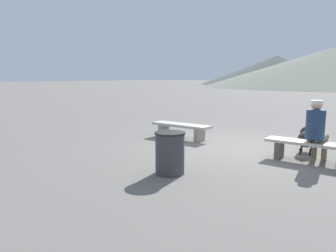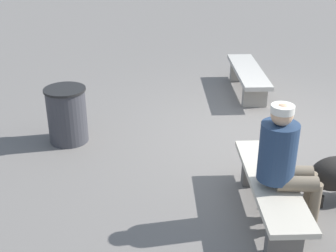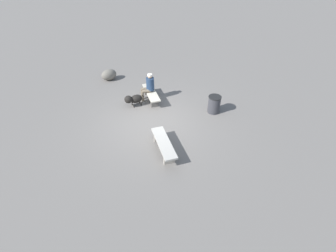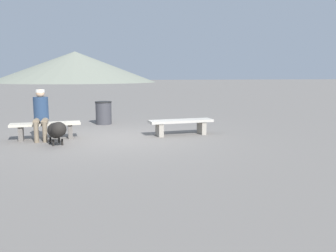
{
  "view_description": "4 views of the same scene",
  "coord_description": "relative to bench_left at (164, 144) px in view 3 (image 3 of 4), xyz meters",
  "views": [
    {
      "loc": [
        3.96,
        -6.81,
        1.73
      ],
      "look_at": [
        -1.55,
        -0.94,
        0.47
      ],
      "focal_mm": 34.17,
      "sensor_mm": 36.0,
      "label": 1
    },
    {
      "loc": [
        5.65,
        -1.05,
        2.85
      ],
      "look_at": [
        0.63,
        -1.36,
        0.47
      ],
      "focal_mm": 48.75,
      "sensor_mm": 36.0,
      "label": 2
    },
    {
      "loc": [
        -8.18,
        1.07,
        6.12
      ],
      "look_at": [
        -1.49,
        -0.37,
        0.86
      ],
      "focal_mm": 26.63,
      "sensor_mm": 36.0,
      "label": 3
    },
    {
      "loc": [
        0.55,
        8.87,
        1.63
      ],
      "look_at": [
        -1.06,
        1.55,
        0.52
      ],
      "focal_mm": 37.02,
      "sensor_mm": 36.0,
      "label": 4
    }
  ],
  "objects": [
    {
      "name": "dog",
      "position": [
        3.17,
        0.73,
        0.05
      ],
      "size": [
        0.53,
        0.89,
        0.58
      ],
      "rotation": [
        0.0,
        0.0,
        1.86
      ],
      "color": "black",
      "rests_on": "ground"
    },
    {
      "name": "boulder",
      "position": [
        6.01,
        1.74,
        -0.02
      ],
      "size": [
        0.83,
        0.96,
        0.57
      ],
      "primitive_type": "ellipsoid",
      "rotation": [
        0.0,
        0.0,
        0.4
      ],
      "color": "#6B665B",
      "rests_on": "ground"
    },
    {
      "name": "bench_left",
      "position": [
        0.0,
        0.0,
        0.0
      ],
      "size": [
        1.79,
        0.61,
        0.42
      ],
      "rotation": [
        0.0,
        0.0,
        0.1
      ],
      "color": "gray",
      "rests_on": "ground"
    },
    {
      "name": "ground",
      "position": [
        1.79,
        0.15,
        -0.33
      ],
      "size": [
        210.0,
        210.0,
        0.06
      ],
      "primitive_type": "cube",
      "color": "slate"
    },
    {
      "name": "seated_person",
      "position": [
        3.6,
        -0.03,
        0.43
      ],
      "size": [
        0.37,
        0.63,
        1.28
      ],
      "rotation": [
        0.0,
        0.0,
        0.04
      ],
      "color": "navy",
      "rests_on": "ground"
    },
    {
      "name": "bench_right",
      "position": [
        3.51,
        -0.11,
        0.01
      ],
      "size": [
        1.74,
        0.6,
        0.43
      ],
      "rotation": [
        0.0,
        0.0,
        0.1
      ],
      "color": "#605B56",
      "rests_on": "ground"
    },
    {
      "name": "trash_bin",
      "position": [
        1.98,
        -2.59,
        0.08
      ],
      "size": [
        0.55,
        0.55,
        0.76
      ],
      "color": "#38383D",
      "rests_on": "ground"
    }
  ]
}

